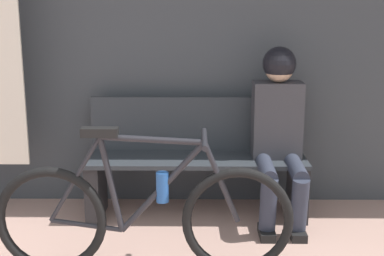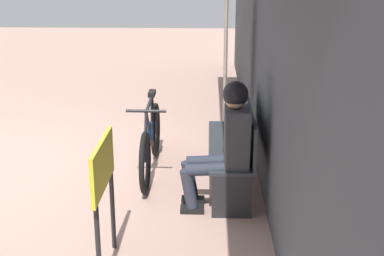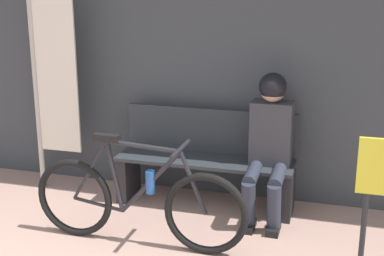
# 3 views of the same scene
# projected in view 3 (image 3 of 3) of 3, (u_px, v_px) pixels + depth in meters

# --- Properties ---
(storefront_wall) EXTENTS (12.00, 0.56, 3.20)m
(storefront_wall) POSITION_uv_depth(u_px,v_px,m) (185.00, 12.00, 4.73)
(storefront_wall) COLOR #3D4247
(storefront_wall) RESTS_ON ground_plane
(park_bench_near) EXTENTS (1.55, 0.42, 0.84)m
(park_bench_near) POSITION_uv_depth(u_px,v_px,m) (206.00, 162.00, 4.70)
(park_bench_near) COLOR #2D3338
(park_bench_near) RESTS_ON ground_plane
(bicycle) EXTENTS (1.67, 0.40, 0.85)m
(bicycle) POSITION_uv_depth(u_px,v_px,m) (138.00, 202.00, 3.97)
(bicycle) COLOR black
(bicycle) RESTS_ON ground_plane
(person_seated) EXTENTS (0.34, 0.62, 1.22)m
(person_seated) POSITION_uv_depth(u_px,v_px,m) (270.00, 137.00, 4.37)
(person_seated) COLOR #2D3342
(person_seated) RESTS_ON ground_plane
(banner_pole) EXTENTS (0.45, 0.05, 1.83)m
(banner_pole) POSITION_uv_depth(u_px,v_px,m) (51.00, 80.00, 4.86)
(banner_pole) COLOR #B7B2A8
(banner_pole) RESTS_ON ground_plane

